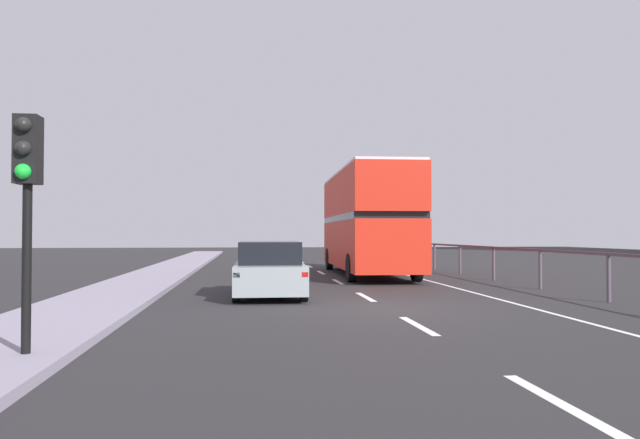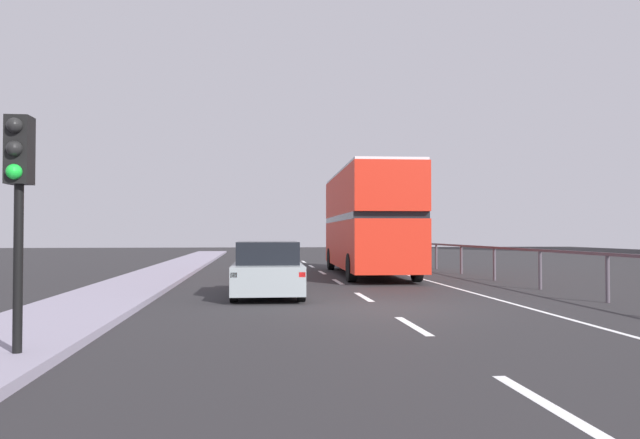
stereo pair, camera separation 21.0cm
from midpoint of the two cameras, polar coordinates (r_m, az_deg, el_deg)
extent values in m
cube|color=#262527|center=(14.04, 5.66, -8.49)|extent=(75.42, 120.00, 0.10)
cube|color=gray|center=(14.18, -21.87, -7.84)|extent=(2.44, 80.00, 0.14)
cube|color=silver|center=(6.70, 20.81, -15.92)|extent=(0.16, 2.24, 0.01)
cube|color=silver|center=(11.31, 8.78, -9.95)|extent=(0.16, 2.24, 0.01)
cube|color=silver|center=(16.17, 3.97, -7.35)|extent=(0.16, 2.24, 0.01)
cube|color=silver|center=(21.11, 1.43, -5.95)|extent=(0.16, 2.24, 0.01)
cube|color=silver|center=(26.08, -0.15, -5.07)|extent=(0.16, 2.24, 0.01)
cube|color=silver|center=(31.07, -1.21, -4.47)|extent=(0.16, 2.24, 0.01)
cube|color=silver|center=(36.07, -1.98, -4.03)|extent=(0.16, 2.24, 0.01)
cube|color=silver|center=(41.08, -2.56, -3.70)|extent=(0.16, 2.24, 0.01)
cube|color=silver|center=(23.52, 8.84, -5.46)|extent=(0.12, 46.00, 0.01)
cube|color=#4E454F|center=(24.23, 14.35, -2.51)|extent=(0.08, 42.00, 0.08)
cylinder|color=#4E454F|center=(16.40, 25.46, -5.07)|extent=(0.10, 0.10, 1.19)
cylinder|color=#4E454F|center=(19.45, 19.94, -4.52)|extent=(0.10, 0.10, 1.19)
cylinder|color=#4E454F|center=(22.63, 15.95, -4.09)|extent=(0.10, 0.10, 1.19)
cylinder|color=#4E454F|center=(25.89, 12.96, -3.75)|extent=(0.10, 0.10, 1.19)
cylinder|color=#4E454F|center=(29.20, 10.64, -3.49)|extent=(0.10, 0.10, 1.19)
cylinder|color=#4E454F|center=(32.56, 8.80, -3.27)|extent=(0.10, 0.10, 1.19)
cylinder|color=#4E454F|center=(35.94, 7.30, -3.09)|extent=(0.10, 0.10, 1.19)
cylinder|color=#4E454F|center=(39.35, 6.07, -2.94)|extent=(0.10, 0.10, 1.19)
cylinder|color=#4E454F|center=(42.77, 5.03, -2.82)|extent=(0.10, 0.10, 1.19)
cube|color=red|center=(24.61, 4.26, -2.33)|extent=(2.81, 10.32, 1.84)
cube|color=black|center=(24.61, 4.26, 0.09)|extent=(2.82, 9.91, 0.24)
cube|color=red|center=(24.65, 4.25, 2.33)|extent=(2.81, 10.32, 1.69)
cube|color=silver|center=(24.73, 4.25, 4.39)|extent=(2.75, 10.12, 0.10)
cube|color=black|center=(29.66, 2.64, -1.99)|extent=(2.28, 0.10, 1.29)
cube|color=yellow|center=(29.72, 2.64, 2.51)|extent=(1.52, 0.08, 0.28)
cylinder|color=black|center=(28.17, 0.68, -3.78)|extent=(0.31, 1.01, 1.00)
cylinder|color=black|center=(28.50, 5.35, -3.74)|extent=(0.31, 1.01, 1.00)
cylinder|color=black|center=(20.97, 2.70, -4.61)|extent=(0.31, 1.01, 1.00)
cylinder|color=black|center=(21.42, 8.90, -4.53)|extent=(0.31, 1.01, 1.00)
cube|color=gray|center=(16.47, -5.23, -5.38)|extent=(1.88, 4.38, 0.71)
cube|color=black|center=(16.22, -5.21, -3.14)|extent=(1.64, 2.42, 0.59)
cube|color=red|center=(14.33, -8.38, -5.26)|extent=(0.16, 0.06, 0.12)
cube|color=red|center=(14.35, -1.87, -5.27)|extent=(0.16, 0.06, 0.12)
cylinder|color=black|center=(17.97, -7.95, -5.73)|extent=(0.21, 0.64, 0.64)
cylinder|color=black|center=(17.99, -2.62, -5.73)|extent=(0.21, 0.64, 0.64)
cylinder|color=black|center=(15.03, -8.35, -6.59)|extent=(0.21, 0.64, 0.64)
cylinder|color=black|center=(15.05, -1.98, -6.60)|extent=(0.21, 0.64, 0.64)
cylinder|color=black|center=(8.73, -26.73, -1.24)|extent=(0.12, 0.12, 3.10)
cube|color=black|center=(8.80, -26.66, 5.95)|extent=(0.30, 0.30, 0.90)
sphere|color=black|center=(8.69, -27.02, 8.05)|extent=(0.20, 0.20, 0.20)
sphere|color=black|center=(8.64, -27.04, 6.08)|extent=(0.20, 0.20, 0.20)
sphere|color=green|center=(8.61, -27.07, 4.10)|extent=(0.20, 0.20, 0.20)
camera|label=1|loc=(0.10, -90.29, 0.01)|focal=33.61mm
camera|label=2|loc=(0.10, 89.71, -0.01)|focal=33.61mm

